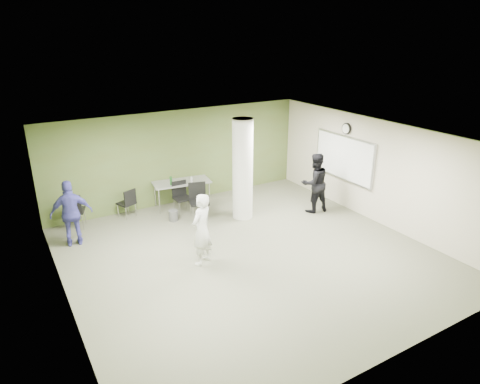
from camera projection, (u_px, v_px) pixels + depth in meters
floor at (250, 255)px, 10.03m from camera, size 8.00×8.00×0.00m
ceiling at (251, 139)px, 9.03m from camera, size 8.00×8.00×0.00m
wall_back at (180, 157)px, 12.75m from camera, size 8.00×2.80×0.02m
wall_left at (60, 243)px, 7.63m from camera, size 0.02×8.00×2.80m
wall_right_cream at (377, 172)px, 11.43m from camera, size 0.02×8.00×2.80m
column at (243, 169)px, 11.62m from camera, size 0.56×0.56×2.80m
whiteboard at (344, 158)px, 12.33m from camera, size 0.05×2.30×1.30m
wall_clock at (346, 129)px, 12.02m from camera, size 0.06×0.32×0.32m
folding_table at (182, 183)px, 12.54m from camera, size 1.75×0.96×1.04m
wastebasket at (173, 215)px, 11.82m from camera, size 0.26×0.26×0.30m
chair_back_left at (74, 209)px, 11.16m from camera, size 0.62×0.62×0.99m
chair_back_right at (128, 201)px, 11.89m from camera, size 0.55×0.55×0.84m
chair_table_left at (181, 195)px, 12.24m from camera, size 0.46×0.46×0.92m
chair_table_right at (198, 198)px, 11.87m from camera, size 0.61×0.61×1.00m
woman_white at (202, 230)px, 9.42m from camera, size 0.73×0.65×1.67m
man_black at (315, 183)px, 12.18m from camera, size 0.91×0.75×1.74m
man_blue at (71, 213)px, 10.26m from camera, size 1.02×0.54×1.66m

